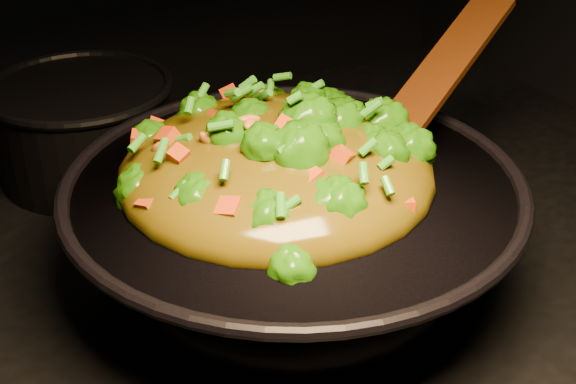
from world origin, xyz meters
TOP-DOWN VIEW (x-y plane):
  - wok at (-0.01, -0.02)m, footprint 0.45×0.45m
  - stir_fry at (-0.01, -0.01)m, footprint 0.37×0.37m
  - spatula at (0.17, -0.00)m, footprint 0.29×0.15m
  - back_pot at (-0.10, 0.32)m, footprint 0.25×0.25m

SIDE VIEW (x-z plane):
  - wok at x=-0.01m, z-range 0.90..1.02m
  - back_pot at x=-0.10m, z-range 0.90..1.03m
  - spatula at x=0.17m, z-range 1.01..1.14m
  - stir_fry at x=-0.01m, z-range 1.02..1.13m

